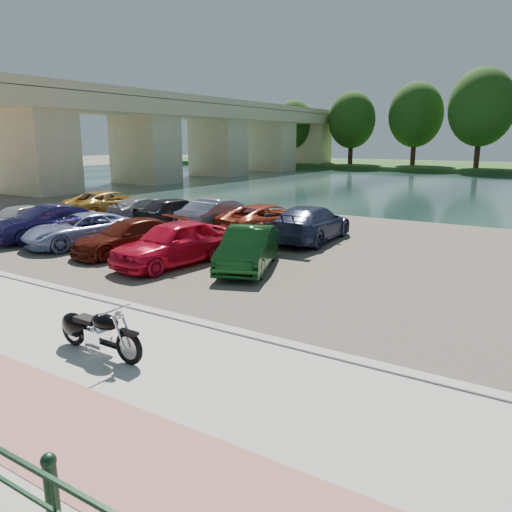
# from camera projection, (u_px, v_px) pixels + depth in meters

# --- Properties ---
(ground) EXTENTS (200.00, 200.00, 0.00)m
(ground) POSITION_uv_depth(u_px,v_px,m) (102.00, 346.00, 10.56)
(ground) COLOR #595447
(ground) RESTS_ON ground
(promenade) EXTENTS (60.00, 6.00, 0.10)m
(promenade) POSITION_uv_depth(u_px,v_px,m) (61.00, 362.00, 9.73)
(promenade) COLOR #9E9C94
(promenade) RESTS_ON ground
(kerb) EXTENTS (60.00, 0.30, 0.14)m
(kerb) POSITION_uv_depth(u_px,v_px,m) (166.00, 316.00, 12.19)
(kerb) COLOR #9E9C94
(kerb) RESTS_ON ground
(parking_lot) EXTENTS (60.00, 18.00, 0.04)m
(parking_lot) POSITION_uv_depth(u_px,v_px,m) (322.00, 250.00, 19.60)
(parking_lot) COLOR #474239
(parking_lot) RESTS_ON ground
(river) EXTENTS (120.00, 40.00, 0.00)m
(river) POSITION_uv_depth(u_px,v_px,m) (463.00, 189.00, 43.46)
(river) COLOR #1B3130
(river) RESTS_ON ground
(far_bank) EXTENTS (120.00, 24.00, 0.60)m
(far_bank) POSITION_uv_depth(u_px,v_px,m) (508.00, 168.00, 69.71)
(far_bank) COLOR #264518
(far_bank) RESTS_ON ground
(bridge) EXTENTS (7.00, 56.00, 8.55)m
(bridge) POSITION_uv_depth(u_px,v_px,m) (213.00, 128.00, 57.61)
(bridge) COLOR tan
(bridge) RESTS_ON ground
(motorcycle) EXTENTS (2.33, 0.75, 1.05)m
(motorcycle) POSITION_uv_depth(u_px,v_px,m) (93.00, 330.00, 9.96)
(motorcycle) COLOR black
(motorcycle) RESTS_ON promenade
(car_0) EXTENTS (2.26, 3.96, 1.27)m
(car_0) POSITION_uv_depth(u_px,v_px,m) (17.00, 219.00, 23.16)
(car_0) COLOR #9FA1AA
(car_0) RESTS_ON parking_lot
(car_1) EXTENTS (2.38, 4.64, 1.46)m
(car_1) POSITION_uv_depth(u_px,v_px,m) (47.00, 223.00, 21.34)
(car_1) COLOR #161238
(car_1) RESTS_ON parking_lot
(car_2) EXTENTS (3.23, 5.05, 1.30)m
(car_2) POSITION_uv_depth(u_px,v_px,m) (82.00, 230.00, 20.29)
(car_2) COLOR #828EBD
(car_2) RESTS_ON parking_lot
(car_3) EXTENTS (2.85, 4.73, 1.28)m
(car_3) POSITION_uv_depth(u_px,v_px,m) (129.00, 237.00, 18.82)
(car_3) COLOR #52140B
(car_3) RESTS_ON parking_lot
(car_4) EXTENTS (2.38, 4.72, 1.54)m
(car_4) POSITION_uv_depth(u_px,v_px,m) (173.00, 243.00, 17.08)
(car_4) COLOR red
(car_4) RESTS_ON parking_lot
(car_5) EXTENTS (2.91, 4.44, 1.38)m
(car_5) POSITION_uv_depth(u_px,v_px,m) (248.00, 249.00, 16.58)
(car_5) COLOR #103D15
(car_5) RESTS_ON parking_lot
(car_6) EXTENTS (2.98, 5.49, 1.46)m
(car_6) POSITION_uv_depth(u_px,v_px,m) (111.00, 204.00, 27.70)
(car_6) COLOR #AB7827
(car_6) RESTS_ON parking_lot
(car_7) EXTENTS (1.88, 4.40, 1.27)m
(car_7) POSITION_uv_depth(u_px,v_px,m) (144.00, 209.00, 26.25)
(car_7) COLOR gray
(car_7) RESTS_ON parking_lot
(car_8) EXTENTS (2.74, 4.66, 1.49)m
(car_8) POSITION_uv_depth(u_px,v_px,m) (177.00, 211.00, 24.70)
(car_8) COLOR black
(car_8) RESTS_ON parking_lot
(car_9) EXTENTS (2.03, 4.75, 1.52)m
(car_9) POSITION_uv_depth(u_px,v_px,m) (221.00, 215.00, 23.49)
(car_9) COLOR slate
(car_9) RESTS_ON parking_lot
(car_10) EXTENTS (3.59, 5.48, 1.40)m
(car_10) POSITION_uv_depth(u_px,v_px,m) (269.00, 219.00, 22.50)
(car_10) COLOR #992F19
(car_10) RESTS_ON parking_lot
(car_11) EXTENTS (2.44, 5.31, 1.51)m
(car_11) POSITION_uv_depth(u_px,v_px,m) (311.00, 223.00, 21.14)
(car_11) COLOR #272C4D
(car_11) RESTS_ON parking_lot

